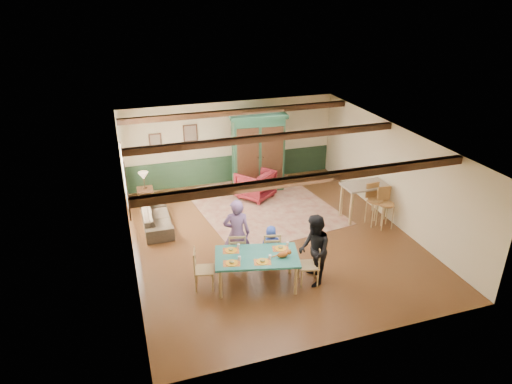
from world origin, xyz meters
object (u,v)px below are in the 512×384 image
object	(u,v)px
sofa	(157,218)
armchair	(255,184)
dining_chair_end_right	(309,264)
counter_table	(363,201)
cat	(283,254)
person_man	(237,234)
bar_stool_left	(375,205)
dining_table	(257,270)
person_woman	(314,251)
dining_chair_far_right	(271,249)
dining_chair_far_left	(237,250)
dining_chair_end_left	(204,269)
person_child	(271,246)
armoire	(258,153)
end_table	(146,197)
bar_stool_right	(386,209)
table_lamp	(144,181)

from	to	relation	value
sofa	armchair	bearing A→B (deg)	-72.31
dining_chair_end_right	counter_table	size ratio (longest dim) A/B	0.77
cat	sofa	bearing A→B (deg)	136.00
person_man	bar_stool_left	bearing A→B (deg)	-155.74
armchair	sofa	size ratio (longest dim) A/B	0.53
dining_table	person_woman	bearing A→B (deg)	-13.40
person_man	sofa	size ratio (longest dim) A/B	0.92
dining_table	dining_chair_far_right	xyz separation A→B (m)	(0.55, 0.60, 0.10)
dining_chair_end_right	person_man	size ratio (longest dim) A/B	0.55
dining_chair_end_right	dining_chair_far_left	bearing A→B (deg)	-114.92
dining_chair_far_left	dining_chair_end_right	distance (m)	1.70
armchair	counter_table	world-z (taller)	counter_table
dining_chair_end_left	person_woman	bearing A→B (deg)	-90.00
dining_chair_far_left	cat	world-z (taller)	dining_chair_far_left
person_child	dining_table	bearing A→B (deg)	63.43
dining_chair_far_left	person_woman	world-z (taller)	person_woman
armoire	counter_table	size ratio (longest dim) A/B	2.00
person_man	bar_stool_left	xyz separation A→B (m)	(4.12, 0.79, -0.27)
cat	end_table	bearing A→B (deg)	129.54
armchair	bar_stool_left	world-z (taller)	bar_stool_left
cat	bar_stool_right	world-z (taller)	bar_stool_right
dining_chair_far_right	armchair	xyz separation A→B (m)	(0.80, 3.71, -0.03)
person_child	counter_table	world-z (taller)	counter_table
dining_chair_far_right	armoire	size ratio (longest dim) A/B	0.38
armoire	dining_table	bearing A→B (deg)	-102.41
dining_chair_far_left	bar_stool_left	bearing A→B (deg)	-154.76
dining_table	person_woman	world-z (taller)	person_woman
counter_table	sofa	bearing A→B (deg)	167.49
end_table	sofa	bearing A→B (deg)	-83.82
dining_chair_end_left	bar_stool_right	xyz separation A→B (m)	(5.22, 1.15, 0.10)
dining_chair_end_left	dining_chair_far_left	bearing A→B (deg)	-46.17
armchair	counter_table	bearing A→B (deg)	102.02
person_child	sofa	bearing A→B (deg)	-35.26
person_child	armoire	bearing A→B (deg)	-90.76
dining_chair_end_right	sofa	bearing A→B (deg)	-127.97
dining_chair_end_left	dining_chair_end_right	xyz separation A→B (m)	(2.22, -0.53, 0.00)
dining_chair_far_right	dining_chair_end_right	bearing A→B (deg)	136.17
dining_table	dining_chair_end_right	bearing A→B (deg)	-13.40
dining_chair_far_left	cat	xyz separation A→B (m)	(0.73, -1.01, 0.36)
counter_table	bar_stool_left	xyz separation A→B (m)	(0.09, -0.45, 0.07)
person_man	counter_table	world-z (taller)	person_man
dining_chair_far_right	counter_table	distance (m)	3.60
armchair	table_lamp	bearing A→B (deg)	-43.75
dining_chair_far_left	table_lamp	distance (m)	4.32
cat	sofa	size ratio (longest dim) A/B	0.19
dining_chair_end_left	dining_chair_end_right	world-z (taller)	same
armoire	sofa	xyz separation A→B (m)	(-3.42, -1.58, -0.96)
dining_chair_far_left	end_table	world-z (taller)	dining_chair_far_left
dining_chair_far_left	cat	size ratio (longest dim) A/B	2.64
dining_table	cat	world-z (taller)	cat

